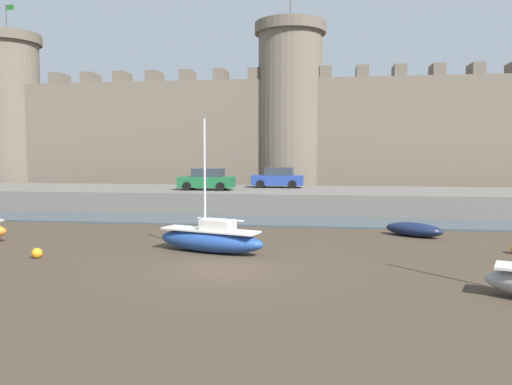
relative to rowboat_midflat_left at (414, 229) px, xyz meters
The scene contains 9 objects.
ground_plane 11.70m from the rowboat_midflat_left, 133.92° to the right, with size 160.00×160.00×0.00m, color #423528.
water_channel 9.28m from the rowboat_midflat_left, 151.04° to the left, with size 80.00×4.50×0.10m, color #3D4C56.
quay_road 14.28m from the rowboat_midflat_left, 124.65° to the left, with size 70.53×10.00×1.53m, color #666059.
castle 24.38m from the rowboat_midflat_left, 110.25° to the left, with size 65.28×6.75×19.56m.
rowboat_midflat_left is the anchor object (origin of this frame).
sailboat_foreground_left 10.87m from the rowboat_midflat_left, 149.47° to the right, with size 5.15×2.71×5.72m.
mooring_buoy_near_channel 17.82m from the rowboat_midflat_left, 154.20° to the right, with size 0.42×0.42×0.42m, color orange.
car_quay_centre_east 16.21m from the rowboat_midflat_left, 121.48° to the left, with size 4.11×1.90×1.62m.
car_quay_west 17.00m from the rowboat_midflat_left, 142.63° to the left, with size 4.11×1.90×1.62m.
Camera 1 is at (3.74, -17.80, 4.22)m, focal length 35.00 mm.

